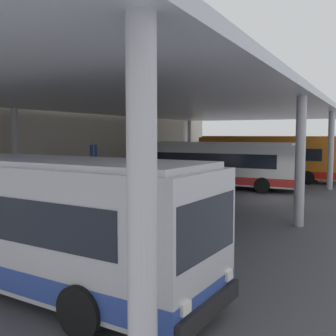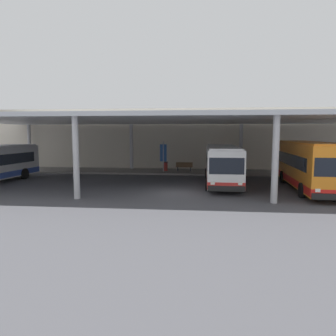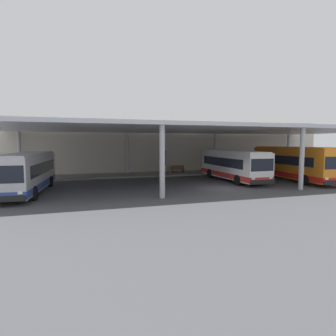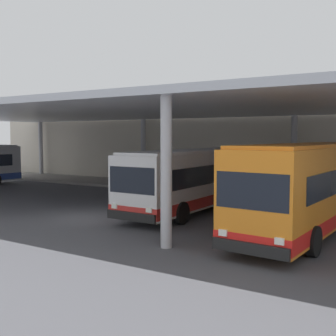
% 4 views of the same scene
% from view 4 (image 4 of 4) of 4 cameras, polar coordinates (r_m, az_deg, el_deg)
% --- Properties ---
extents(ground_plane, '(200.00, 200.00, 0.00)m').
position_cam_4_polar(ground_plane, '(20.40, -11.29, -6.63)').
color(ground_plane, '#47474C').
extents(platform_kerb, '(42.00, 4.50, 0.18)m').
position_cam_4_polar(platform_kerb, '(29.92, 4.34, -2.89)').
color(platform_kerb, gray).
rests_on(platform_kerb, ground).
extents(station_building_facade, '(48.00, 1.60, 7.08)m').
position_cam_4_polar(station_building_facade, '(32.60, 7.03, 3.78)').
color(station_building_facade, beige).
rests_on(station_building_facade, ground).
extents(canopy_shelter, '(40.00, 17.00, 5.55)m').
position_cam_4_polar(canopy_shelter, '(24.36, -2.50, 7.78)').
color(canopy_shelter, silver).
rests_on(canopy_shelter, ground).
extents(bus_second_bay, '(2.80, 10.55, 3.17)m').
position_cam_4_polar(bus_second_bay, '(21.59, 3.44, -1.51)').
color(bus_second_bay, white).
rests_on(bus_second_bay, ground).
extents(bus_middle_bay, '(3.24, 11.47, 3.57)m').
position_cam_4_polar(bus_middle_bay, '(17.74, 18.80, -2.41)').
color(bus_middle_bay, orange).
rests_on(bus_middle_bay, ground).
extents(bench_waiting, '(1.80, 0.45, 0.92)m').
position_cam_4_polar(bench_waiting, '(29.91, 4.39, -1.78)').
color(bench_waiting, brown).
rests_on(bench_waiting, platform_kerb).
extents(trash_bin, '(0.52, 0.52, 0.98)m').
position_cam_4_polar(trash_bin, '(30.79, 0.93, -1.57)').
color(trash_bin, maroon).
rests_on(trash_bin, platform_kerb).
extents(banner_sign, '(0.70, 0.12, 3.20)m').
position_cam_4_polar(banner_sign, '(30.12, -0.02, 0.79)').
color(banner_sign, '#B2B2B7').
rests_on(banner_sign, platform_kerb).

